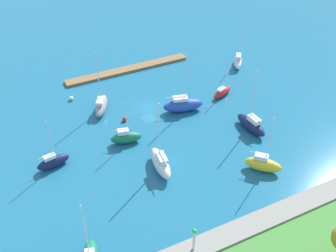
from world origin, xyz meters
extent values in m
plane|color=#1E668C|center=(0.00, 0.00, 0.00)|extent=(160.00, 160.00, 0.00)
cube|color=olive|center=(-1.82, -14.91, 0.28)|extent=(27.53, 2.40, 0.57)
cube|color=gray|center=(0.00, 32.17, 0.69)|extent=(69.07, 3.13, 1.38)
cylinder|color=silver|center=(8.16, 32.17, 2.98)|extent=(0.36, 0.36, 3.20)
sphere|color=green|center=(8.16, 32.17, 4.83)|extent=(0.56, 0.56, 0.56)
ellipsoid|color=white|center=(5.09, 16.17, 1.27)|extent=(2.81, 7.31, 2.54)
cube|color=silver|center=(5.15, 16.74, 2.88)|extent=(1.51, 2.68, 0.68)
cylinder|color=silver|center=(5.05, 15.82, 7.39)|extent=(0.17, 0.17, 9.69)
cylinder|color=silver|center=(5.22, 17.45, 3.37)|extent=(0.47, 3.27, 0.14)
ellipsoid|color=#141E4C|center=(-13.43, 14.07, 1.06)|extent=(2.57, 7.07, 2.12)
cube|color=silver|center=(-13.47, 14.62, 2.55)|extent=(1.42, 2.58, 0.86)
cylinder|color=silver|center=(-13.41, 13.72, 6.98)|extent=(0.17, 0.17, 9.71)
cylinder|color=silver|center=(-13.51, 15.11, 3.13)|extent=(0.34, 2.78, 0.13)
cylinder|color=silver|center=(19.95, 27.31, 6.03)|extent=(0.14, 0.14, 8.69)
ellipsoid|color=#2347B2|center=(-5.50, 3.67, 1.23)|extent=(7.88, 4.32, 2.45)
cube|color=silver|center=(-4.92, 3.52, 2.78)|extent=(2.99, 2.14, 0.64)
cylinder|color=silver|center=(-5.86, 3.77, 7.15)|extent=(0.18, 0.18, 9.39)
cylinder|color=silver|center=(-4.05, 3.30, 3.25)|extent=(3.65, 1.08, 0.14)
ellipsoid|color=red|center=(-14.84, 2.50, 0.73)|extent=(5.28, 3.29, 1.45)
cube|color=silver|center=(-14.46, 2.66, 1.66)|extent=(2.03, 1.52, 0.42)
cylinder|color=silver|center=(-15.07, 2.41, 4.46)|extent=(0.12, 0.12, 6.02)
cylinder|color=silver|center=(-14.14, 2.78, 2.02)|extent=(1.90, 0.84, 0.10)
ellipsoid|color=yellow|center=(-9.06, 23.37, 1.13)|extent=(5.32, 5.38, 2.27)
cube|color=silver|center=(-8.74, 23.04, 2.63)|extent=(2.24, 2.25, 0.74)
cylinder|color=silver|center=(-9.26, 23.57, 6.29)|extent=(0.14, 0.14, 8.04)
cylinder|color=silver|center=(-8.33, 22.63, 3.15)|extent=(1.94, 1.97, 0.11)
ellipsoid|color=gray|center=(8.19, -3.02, 1.11)|extent=(4.89, 6.75, 2.21)
cube|color=silver|center=(8.45, -2.56, 2.54)|extent=(2.16, 2.65, 0.66)
cylinder|color=silver|center=(8.03, -3.31, 7.21)|extent=(0.16, 0.16, 9.98)
cylinder|color=silver|center=(8.63, -2.22, 3.02)|extent=(1.31, 2.24, 0.13)
ellipsoid|color=white|center=(-24.39, -6.23, 1.03)|extent=(4.67, 5.70, 2.06)
cube|color=silver|center=(-24.13, -5.85, 2.50)|extent=(2.00, 2.28, 0.87)
cylinder|color=silver|center=(-24.56, -6.47, 5.37)|extent=(0.14, 0.14, 6.61)
cylinder|color=silver|center=(-23.84, -5.44, 3.08)|extent=(1.53, 2.13, 0.11)
ellipsoid|color=#141E4C|center=(19.91, 8.17, 0.94)|extent=(5.39, 2.31, 1.88)
cube|color=silver|center=(20.32, 8.23, 2.17)|extent=(1.99, 1.21, 0.58)
cylinder|color=silver|center=(19.65, 8.13, 5.39)|extent=(0.13, 0.13, 7.02)
cylinder|color=silver|center=(20.82, 8.30, 2.61)|extent=(2.36, 0.43, 0.10)
ellipsoid|color=#19724C|center=(7.48, 7.68, 1.00)|extent=(5.49, 3.07, 2.01)
cube|color=silver|center=(7.89, 7.58, 2.38)|extent=(2.08, 1.53, 0.74)
cylinder|color=silver|center=(7.23, 7.74, 5.11)|extent=(0.12, 0.12, 6.21)
cylinder|color=silver|center=(8.39, 7.45, 2.90)|extent=(2.34, 0.69, 0.10)
sphere|color=red|center=(5.48, 1.85, 0.44)|extent=(0.88, 0.88, 0.88)
sphere|color=white|center=(12.35, -9.04, 0.42)|extent=(0.84, 0.84, 0.84)
camera|label=1|loc=(24.56, 58.29, 44.12)|focal=43.43mm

